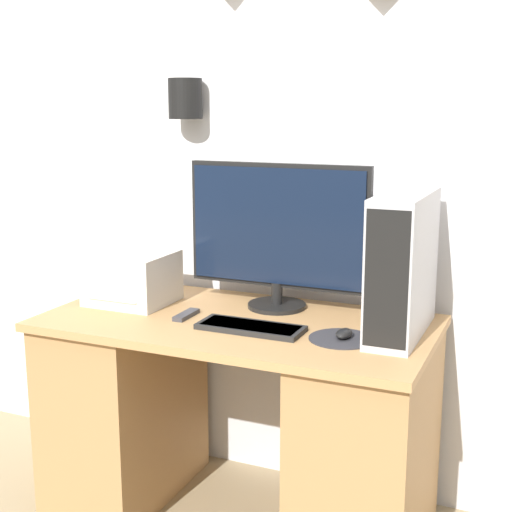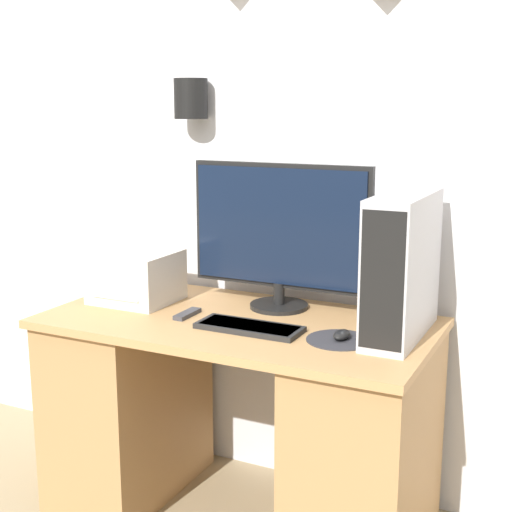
# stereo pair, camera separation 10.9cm
# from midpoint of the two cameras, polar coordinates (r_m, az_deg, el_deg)

# --- Properties ---
(wall_back) EXTENTS (6.40, 0.19, 2.84)m
(wall_back) POSITION_cam_midpoint_polar(r_m,az_deg,el_deg) (2.85, 3.47, 8.37)
(wall_back) COLOR silver
(wall_back) RESTS_ON ground_plane
(desk) EXTENTS (1.40, 0.72, 0.79)m
(desk) POSITION_cam_midpoint_polar(r_m,az_deg,el_deg) (2.71, -0.24, -12.80)
(desk) COLOR tan
(desk) RESTS_ON ground_plane
(monitor) EXTENTS (0.71, 0.22, 0.55)m
(monitor) POSITION_cam_midpoint_polar(r_m,az_deg,el_deg) (2.66, 3.09, 1.98)
(monitor) COLOR black
(monitor) RESTS_ON desk
(keyboard) EXTENTS (0.37, 0.14, 0.02)m
(keyboard) POSITION_cam_midpoint_polar(r_m,az_deg,el_deg) (2.45, 0.74, -5.72)
(keyboard) COLOR black
(keyboard) RESTS_ON desk
(mousepad) EXTENTS (0.22, 0.22, 0.00)m
(mousepad) POSITION_cam_midpoint_polar(r_m,az_deg,el_deg) (2.37, 7.99, -6.67)
(mousepad) COLOR #2D2D33
(mousepad) RESTS_ON desk
(mouse) EXTENTS (0.05, 0.09, 0.03)m
(mouse) POSITION_cam_midpoint_polar(r_m,az_deg,el_deg) (2.37, 8.18, -6.26)
(mouse) COLOR black
(mouse) RESTS_ON mousepad
(computer_tower) EXTENTS (0.15, 0.47, 0.48)m
(computer_tower) POSITION_cam_midpoint_polar(r_m,az_deg,el_deg) (2.39, 12.88, -0.81)
(computer_tower) COLOR #B2B2B7
(computer_tower) RESTS_ON desk
(printer) EXTENTS (0.30, 0.28, 0.20)m
(printer) POSITION_cam_midpoint_polar(r_m,az_deg,el_deg) (2.82, -8.50, -1.65)
(printer) COLOR beige
(printer) RESTS_ON desk
(remote_control) EXTENTS (0.04, 0.14, 0.02)m
(remote_control) POSITION_cam_midpoint_polar(r_m,az_deg,el_deg) (2.62, -4.33, -4.66)
(remote_control) COLOR #38383D
(remote_control) RESTS_ON desk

